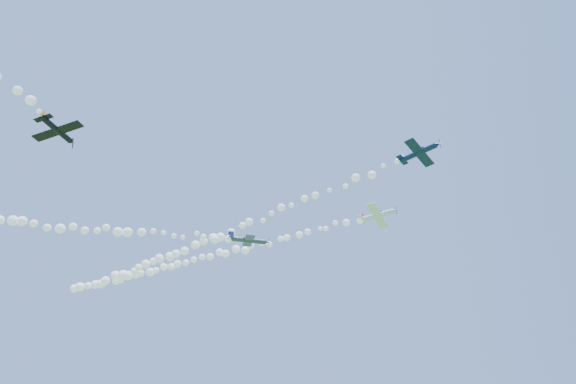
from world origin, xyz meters
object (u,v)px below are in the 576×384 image
(plane_white, at_px, (377,215))
(plane_grey, at_px, (248,240))
(plane_navy, at_px, (419,152))
(plane_black, at_px, (58,130))

(plane_white, height_order, plane_grey, plane_white)
(plane_navy, bearing_deg, plane_grey, 178.46)
(plane_white, xyz_separation_m, plane_black, (-33.80, -47.48, -9.19))
(plane_black, bearing_deg, plane_navy, -60.07)
(plane_navy, distance_m, plane_black, 49.82)
(plane_navy, xyz_separation_m, plane_grey, (-32.36, 14.38, -3.20))
(plane_white, bearing_deg, plane_navy, -57.05)
(plane_white, xyz_separation_m, plane_navy, (8.71, -22.28, -2.88))
(plane_navy, distance_m, plane_grey, 35.55)
(plane_grey, relative_size, plane_black, 1.28)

